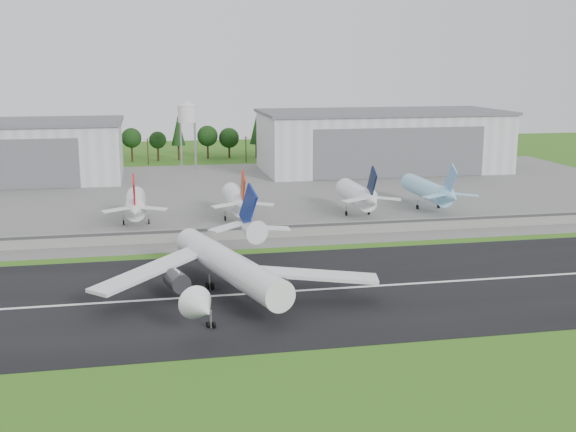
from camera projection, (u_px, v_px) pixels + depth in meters
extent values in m
plane|color=#2C5D16|center=(279.00, 310.00, 134.02)|extent=(600.00, 600.00, 0.00)
cube|color=black|center=(270.00, 293.00, 143.60)|extent=(320.00, 60.00, 0.10)
cube|color=white|center=(270.00, 292.00, 143.59)|extent=(220.00, 1.00, 0.02)
cube|color=slate|center=(215.00, 195.00, 249.08)|extent=(320.00, 150.00, 0.10)
cube|color=gray|center=(240.00, 233.00, 186.40)|extent=(240.00, 0.50, 3.50)
cube|color=#38383A|center=(240.00, 229.00, 185.85)|extent=(240.00, 0.12, 0.70)
cube|color=silver|center=(382.00, 142.00, 304.09)|extent=(100.00, 45.00, 24.00)
cube|color=#595B60|center=(383.00, 112.00, 301.45)|extent=(102.00, 47.00, 1.20)
cube|color=#595B60|center=(400.00, 153.00, 282.77)|extent=(70.00, 0.30, 19.68)
cylinder|color=#99999E|center=(182.00, 147.00, 304.92)|extent=(0.50, 0.50, 20.00)
cylinder|color=#99999E|center=(195.00, 145.00, 311.83)|extent=(0.50, 0.50, 20.00)
cylinder|color=silver|center=(187.00, 114.00, 305.55)|extent=(8.00, 8.00, 7.00)
cone|color=silver|center=(187.00, 103.00, 304.56)|extent=(8.40, 8.40, 2.40)
cylinder|color=white|center=(229.00, 265.00, 140.75)|extent=(18.25, 43.80, 5.80)
cone|color=white|center=(202.00, 308.00, 116.42)|extent=(7.28, 7.42, 5.80)
cone|color=white|center=(249.00, 229.00, 166.30)|extent=(7.87, 10.21, 5.51)
cube|color=navy|center=(248.00, 207.00, 164.70)|extent=(3.23, 9.28, 11.13)
cube|color=white|center=(305.00, 274.00, 137.57)|extent=(28.52, 10.84, 2.65)
cylinder|color=#333338|center=(275.00, 284.00, 136.96)|extent=(5.23, 6.36, 3.80)
cube|color=white|center=(270.00, 228.00, 165.26)|extent=(9.07, 3.39, 0.98)
cube|color=white|center=(151.00, 270.00, 140.38)|extent=(23.74, 23.61, 2.65)
cylinder|color=#333338|center=(177.00, 281.00, 138.74)|extent=(5.23, 6.36, 3.80)
cube|color=white|center=(227.00, 227.00, 166.19)|extent=(9.22, 7.76, 0.98)
cube|color=#99999E|center=(225.00, 294.00, 137.80)|extent=(18.23, 31.61, 3.20)
cylinder|color=black|center=(210.00, 286.00, 145.22)|extent=(0.82, 1.55, 1.50)
cylinder|color=white|center=(136.00, 203.00, 204.45)|extent=(5.63, 24.00, 5.63)
cone|color=white|center=(135.00, 211.00, 189.38)|extent=(5.34, 7.00, 5.34)
cube|color=red|center=(134.00, 192.00, 188.85)|extent=(0.45, 8.59, 10.02)
cylinder|color=#99999E|center=(123.00, 220.00, 202.76)|extent=(0.32, 0.32, 3.00)
cylinder|color=#99999E|center=(149.00, 219.00, 204.10)|extent=(0.32, 0.32, 3.00)
cylinder|color=black|center=(124.00, 223.00, 202.91)|extent=(0.40, 1.40, 1.40)
cylinder|color=white|center=(236.00, 199.00, 209.91)|extent=(5.88, 24.00, 5.88)
cone|color=white|center=(243.00, 206.00, 194.84)|extent=(5.59, 7.00, 5.59)
cube|color=#A5230C|center=(243.00, 188.00, 194.31)|extent=(0.45, 8.59, 10.02)
cylinder|color=#99999E|center=(225.00, 216.00, 208.25)|extent=(0.32, 0.32, 3.00)
cylinder|color=#99999E|center=(249.00, 215.00, 209.59)|extent=(0.32, 0.32, 3.00)
cylinder|color=black|center=(225.00, 218.00, 208.40)|extent=(0.40, 1.40, 1.40)
cylinder|color=white|center=(356.00, 194.00, 216.84)|extent=(6.13, 24.00, 6.13)
cone|color=white|center=(372.00, 201.00, 201.76)|extent=(5.82, 7.00, 5.82)
cube|color=black|center=(372.00, 183.00, 201.24)|extent=(0.45, 8.59, 10.02)
cylinder|color=#99999E|center=(346.00, 211.00, 215.20)|extent=(0.32, 0.32, 3.00)
cylinder|color=#99999E|center=(369.00, 210.00, 216.54)|extent=(0.32, 0.32, 3.00)
cylinder|color=black|center=(346.00, 213.00, 215.35)|extent=(0.40, 1.40, 1.40)
cylinder|color=#8ECFF6|center=(426.00, 189.00, 226.34)|extent=(5.79, 30.00, 5.79)
cone|color=#8ECFF6|center=(451.00, 197.00, 208.39)|extent=(5.50, 7.00, 5.50)
cube|color=#6798D2|center=(451.00, 180.00, 207.86)|extent=(0.45, 8.59, 10.02)
cylinder|color=#99999E|center=(417.00, 205.00, 224.67)|extent=(0.32, 0.32, 3.00)
cylinder|color=#99999E|center=(439.00, 204.00, 226.01)|extent=(0.32, 0.32, 3.00)
cylinder|color=black|center=(417.00, 207.00, 224.82)|extent=(0.40, 1.40, 1.40)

